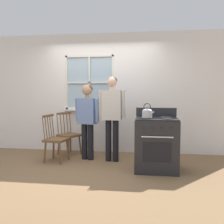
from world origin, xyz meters
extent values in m
plane|color=brown|center=(0.00, 0.00, 0.00)|extent=(16.00, 16.00, 0.00)
cube|color=white|center=(-2.04, 1.40, 1.35)|extent=(2.32, 0.06, 2.70)
cube|color=white|center=(1.72, 1.40, 1.35)|extent=(2.95, 0.06, 2.70)
cube|color=white|center=(-0.32, 1.40, 0.49)|extent=(1.13, 0.06, 0.97)
cube|color=white|center=(-0.32, 1.40, 2.46)|extent=(1.13, 0.06, 0.48)
cube|color=silver|center=(-0.32, 1.32, 0.96)|extent=(1.19, 0.10, 0.03)
cube|color=#9EB7C6|center=(-0.32, 1.41, 1.60)|extent=(1.07, 0.01, 1.18)
cube|color=silver|center=(-0.32, 1.38, 1.60)|extent=(0.04, 0.02, 1.24)
cube|color=silver|center=(-0.32, 1.38, 1.60)|extent=(1.13, 0.02, 0.04)
cube|color=silver|center=(-0.86, 1.38, 1.60)|extent=(0.04, 0.03, 1.24)
cube|color=silver|center=(0.23, 1.38, 1.60)|extent=(0.04, 0.03, 1.24)
cube|color=silver|center=(-0.32, 1.38, 2.20)|extent=(1.13, 0.03, 0.04)
cube|color=silver|center=(-0.32, 1.38, 0.99)|extent=(1.13, 0.03, 0.04)
cube|color=brown|center=(-0.68, 0.97, 0.43)|extent=(0.56, 0.57, 0.04)
cylinder|color=brown|center=(-0.63, 0.74, 0.20)|extent=(0.06, 0.09, 0.41)
cylinder|color=brown|center=(-0.46, 1.03, 0.20)|extent=(0.09, 0.06, 0.41)
cylinder|color=brown|center=(-0.91, 0.90, 0.20)|extent=(0.09, 0.06, 0.41)
cylinder|color=brown|center=(-0.73, 1.19, 0.20)|extent=(0.06, 0.09, 0.41)
cylinder|color=brown|center=(-0.92, 0.90, 0.66)|extent=(0.07, 0.05, 0.46)
cylinder|color=brown|center=(-0.87, 0.98, 0.66)|extent=(0.07, 0.05, 0.46)
cylinder|color=brown|center=(-0.83, 1.05, 0.66)|extent=(0.07, 0.05, 0.46)
cylinder|color=brown|center=(-0.78, 1.13, 0.66)|extent=(0.07, 0.05, 0.46)
cylinder|color=brown|center=(-0.73, 1.21, 0.66)|extent=(0.07, 0.05, 0.46)
cube|color=brown|center=(-0.83, 1.05, 0.91)|extent=(0.23, 0.35, 0.04)
cube|color=brown|center=(-0.77, 0.42, 0.43)|extent=(0.45, 0.47, 0.04)
cylinder|color=brown|center=(-0.64, 0.23, 0.20)|extent=(0.06, 0.07, 0.41)
cylinder|color=brown|center=(-0.59, 0.57, 0.20)|extent=(0.07, 0.07, 0.41)
cylinder|color=brown|center=(-0.95, 0.27, 0.20)|extent=(0.07, 0.07, 0.41)
cylinder|color=brown|center=(-0.91, 0.61, 0.20)|extent=(0.06, 0.07, 0.41)
cylinder|color=brown|center=(-0.96, 0.26, 0.66)|extent=(0.07, 0.03, 0.46)
cylinder|color=brown|center=(-0.95, 0.35, 0.66)|extent=(0.07, 0.03, 0.46)
cylinder|color=brown|center=(-0.94, 0.44, 0.66)|extent=(0.07, 0.03, 0.46)
cylinder|color=brown|center=(-0.93, 0.53, 0.66)|extent=(0.07, 0.03, 0.46)
cylinder|color=brown|center=(-0.92, 0.62, 0.66)|extent=(0.07, 0.03, 0.46)
cube|color=brown|center=(-0.94, 0.44, 0.91)|extent=(0.09, 0.38, 0.04)
cylinder|color=black|center=(-0.26, 0.66, 0.37)|extent=(0.12, 0.12, 0.73)
cylinder|color=black|center=(-0.13, 0.63, 0.37)|extent=(0.12, 0.12, 0.73)
cube|color=#6B84B7|center=(-0.20, 0.64, 0.99)|extent=(0.40, 0.29, 0.52)
cylinder|color=#6B84B7|center=(-0.41, 0.68, 1.01)|extent=(0.10, 0.12, 0.48)
cylinder|color=#6B84B7|center=(0.01, 0.57, 1.01)|extent=(0.10, 0.12, 0.48)
cylinder|color=tan|center=(-0.20, 0.64, 1.28)|extent=(0.10, 0.10, 0.06)
sphere|color=tan|center=(-0.20, 0.64, 1.42)|extent=(0.21, 0.21, 0.21)
ellipsoid|color=brown|center=(-0.19, 0.66, 1.44)|extent=(0.22, 0.22, 0.17)
cylinder|color=black|center=(0.25, 0.59, 0.41)|extent=(0.12, 0.12, 0.83)
cylinder|color=black|center=(0.39, 0.58, 0.41)|extent=(0.12, 0.12, 0.83)
cube|color=beige|center=(0.32, 0.58, 1.12)|extent=(0.39, 0.24, 0.58)
cylinder|color=beige|center=(0.09, 0.58, 1.14)|extent=(0.08, 0.12, 0.54)
cylinder|color=beige|center=(0.54, 0.55, 1.14)|extent=(0.08, 0.12, 0.54)
cylinder|color=beige|center=(0.32, 0.58, 1.44)|extent=(0.10, 0.10, 0.07)
sphere|color=beige|center=(0.32, 0.58, 1.58)|extent=(0.19, 0.19, 0.19)
ellipsoid|color=black|center=(0.32, 0.60, 1.59)|extent=(0.20, 0.20, 0.16)
cube|color=#232326|center=(1.17, 0.12, 0.45)|extent=(0.73, 0.64, 0.90)
cube|color=black|center=(1.17, 0.12, 0.91)|extent=(0.72, 0.61, 0.02)
cylinder|color=#2D2D30|center=(1.00, -0.01, 0.93)|extent=(0.20, 0.20, 0.02)
cylinder|color=#2D2D30|center=(1.33, -0.01, 0.93)|extent=(0.20, 0.20, 0.02)
cylinder|color=#2D2D30|center=(1.00, 0.25, 0.93)|extent=(0.20, 0.20, 0.02)
cylinder|color=#2D2D30|center=(1.33, 0.25, 0.93)|extent=(0.20, 0.20, 0.02)
cube|color=#232326|center=(1.17, 0.41, 1.00)|extent=(0.73, 0.06, 0.16)
cube|color=black|center=(1.17, -0.21, 0.40)|extent=(0.46, 0.01, 0.32)
cylinder|color=silver|center=(1.17, -0.23, 0.65)|extent=(0.51, 0.02, 0.02)
cylinder|color=#232326|center=(0.95, -0.21, 0.79)|extent=(0.04, 0.02, 0.04)
cylinder|color=#232326|center=(1.09, -0.21, 0.79)|extent=(0.04, 0.02, 0.04)
cylinder|color=#232326|center=(1.24, -0.21, 0.79)|extent=(0.04, 0.02, 0.04)
cylinder|color=#232326|center=(1.39, -0.21, 0.79)|extent=(0.04, 0.02, 0.04)
cylinder|color=#B7B7BC|center=(1.00, -0.01, 1.00)|extent=(0.17, 0.17, 0.12)
ellipsoid|color=#B7B7BC|center=(1.00, -0.01, 1.06)|extent=(0.16, 0.16, 0.07)
sphere|color=black|center=(1.00, -0.01, 1.10)|extent=(0.03, 0.03, 0.03)
cylinder|color=#B7B7BC|center=(1.08, -0.01, 1.02)|extent=(0.08, 0.03, 0.07)
torus|color=black|center=(1.00, -0.01, 1.12)|extent=(0.12, 0.01, 0.12)
cylinder|color=beige|center=(-0.08, 1.31, 1.03)|extent=(0.11, 0.11, 0.12)
cylinder|color=#33261C|center=(-0.08, 1.31, 1.08)|extent=(0.10, 0.10, 0.01)
cone|color=#388447|center=(-0.06, 1.32, 1.17)|extent=(0.06, 0.04, 0.17)
cone|color=#388447|center=(-0.09, 1.32, 1.14)|extent=(0.05, 0.05, 0.10)
cone|color=#388447|center=(-0.08, 1.29, 1.15)|extent=(0.04, 0.07, 0.12)
camera|label=1|loc=(1.00, -4.26, 1.36)|focal=40.00mm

